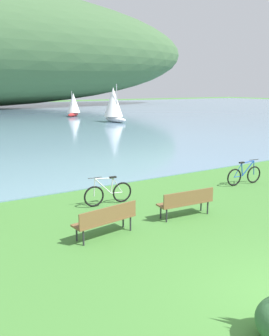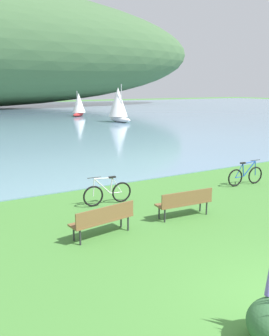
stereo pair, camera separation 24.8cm
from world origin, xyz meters
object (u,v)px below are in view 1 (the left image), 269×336
park_bench_near_camera (106,218)px  bicycle_beside_path (108,193)px  park_bench_further_along (186,201)px  sailboat_mid_bay (73,104)px  bicycle_leaning_near_bench (244,175)px  sailboat_nearest_to_shore (114,104)px

park_bench_near_camera → bicycle_beside_path: bicycle_beside_path is taller
park_bench_further_along → sailboat_mid_bay: bearing=73.4°
bicycle_leaning_near_bench → bicycle_beside_path: same height
bicycle_beside_path → sailboat_mid_bay: 37.38m
park_bench_near_camera → park_bench_further_along: same height
sailboat_nearest_to_shore → bicycle_beside_path: bearing=-118.2°
bicycle_leaning_near_bench → park_bench_near_camera: bearing=-166.1°
park_bench_further_along → sailboat_nearest_to_shore: bearing=66.4°
sailboat_nearest_to_shore → sailboat_mid_bay: bearing=95.7°
bicycle_beside_path → sailboat_mid_bay: (12.66, 35.15, 1.23)m
park_bench_near_camera → bicycle_leaning_near_bench: (7.25, 1.79, -0.12)m
park_bench_near_camera → bicycle_beside_path: bearing=61.9°
bicycle_leaning_near_bench → sailboat_nearest_to_shore: size_ratio=0.42×
park_bench_near_camera → sailboat_nearest_to_shore: sailboat_nearest_to_shore is taller
bicycle_leaning_near_bench → bicycle_beside_path: bearing=174.3°
bicycle_beside_path → sailboat_nearest_to_shore: size_ratio=0.42×
park_bench_near_camera → sailboat_mid_bay: size_ratio=0.55×
bicycle_leaning_near_bench → sailboat_mid_bay: size_ratio=0.53×
sailboat_nearest_to_shore → sailboat_mid_bay: sailboat_nearest_to_shore is taller
sailboat_mid_bay → bicycle_beside_path: bearing=-109.8°
park_bench_further_along → sailboat_mid_bay: sailboat_mid_bay is taller
sailboat_nearest_to_shore → park_bench_further_along: bearing=-113.6°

